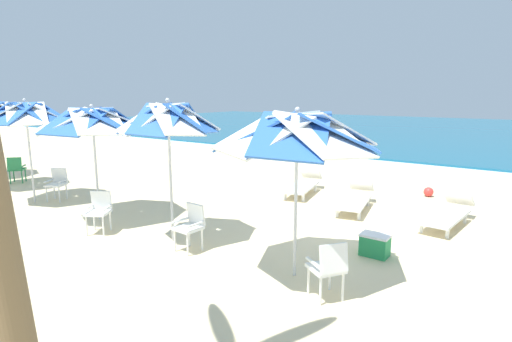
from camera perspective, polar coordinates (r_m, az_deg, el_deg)
The scene contains 17 objects.
ground_plane at distance 9.34m, azimuth 12.59°, elevation -7.24°, with size 80.00×80.00×0.00m, color beige.
sea at distance 35.58m, azimuth 30.46°, elevation 4.76°, with size 80.00×36.00×0.10m, color #19607F.
surf_foam at distance 17.58m, azimuth 24.19°, elevation 0.50°, with size 80.00×0.70×0.01m, color white.
beach_umbrella_0 at distance 6.08m, azimuth 5.82°, elevation 5.41°, with size 2.59×2.59×2.66m.
plastic_chair_0 at distance 5.84m, azimuth 10.20°, elevation -13.11°, with size 0.63×0.62×0.87m.
beach_umbrella_1 at distance 7.79m, azimuth -12.29°, elevation 7.01°, with size 1.96×1.96×2.78m.
plastic_chair_1 at distance 7.57m, azimuth -9.20°, elevation -7.43°, with size 0.46×0.49×0.87m.
beach_umbrella_2 at distance 9.71m, azimuth -22.10°, elevation 6.58°, with size 2.53×2.53×2.64m.
plastic_chair_2 at distance 9.03m, azimuth -21.29°, elevation -5.05°, with size 0.61×0.63×0.87m.
beach_umbrella_3 at distance 12.08m, azimuth -29.74°, elevation 7.00°, with size 2.26×2.26×2.75m.
plastic_chair_3 at distance 12.24m, azimuth -26.27°, elevation -1.43°, with size 0.61×0.62×0.87m.
plastic_chair_5 at distance 15.25m, azimuth -30.77°, elevation 0.37°, with size 0.63×0.63×0.87m.
sun_lounger_0 at distance 9.85m, azimuth 25.43°, elevation -5.39°, with size 0.81×2.19×0.62m.
sun_lounger_1 at distance 10.45m, azimuth 13.82°, elevation -3.75°, with size 1.06×2.23×0.62m.
sun_lounger_2 at distance 11.79m, azimuth 6.66°, elevation -1.87°, with size 1.09×2.23×0.62m.
cooler_box at distance 7.62m, azimuth 16.44°, elevation -9.98°, with size 0.50×0.34×0.40m.
beach_ball at distance 12.42m, azimuth 23.19°, elevation -2.73°, with size 0.27×0.27×0.27m, color red.
Camera 1 is at (3.47, -8.19, 2.84)m, focal length 28.32 mm.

